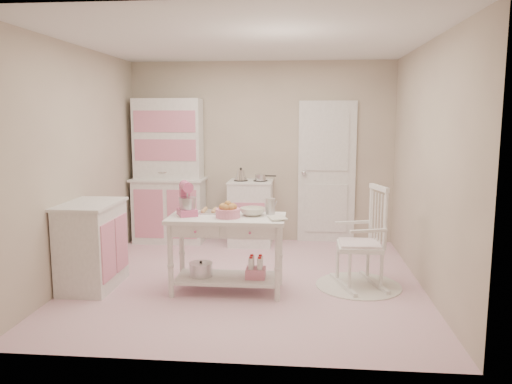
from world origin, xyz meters
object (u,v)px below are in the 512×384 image
Objects in this scene: hutch at (168,171)px; base_cabinet at (92,245)px; stand_mixer at (187,199)px; work_table at (227,254)px; bread_basket at (228,213)px; stove at (251,212)px; rocking_chair at (360,237)px.

base_cabinet is at bearing -98.51° from hutch.
work_table is at bearing -27.61° from stand_mixer.
work_table is at bearing 111.80° from bread_basket.
base_cabinet is at bearing -179.94° from work_table.
hutch is 2.26× the size of stove.
stand_mixer is 0.46m from bread_basket.
stand_mixer reaches higher than work_table.
stand_mixer is (-0.46, -1.95, 0.51)m from stove.
work_table is at bearing -60.17° from hutch.
base_cabinet is 1.16m from stand_mixer.
base_cabinet is 2.71× the size of stand_mixer.
stand_mixer reaches higher than stove.
hutch is at bearing 119.83° from work_table.
bread_basket is at bearing -90.67° from stove.
bread_basket is (-0.02, -2.02, 0.39)m from stove.
hutch reaches higher than stove.
hutch reaches higher than bread_basket.
hutch is 2.41m from work_table.
stand_mixer is (-0.42, 0.02, 0.57)m from work_table.
stove is 3.68× the size of bread_basket.
hutch is at bearing 119.65° from bread_basket.
rocking_chair is 1.44m from bread_basket.
stand_mixer is at bearing -69.76° from hutch.
bread_basket is at bearing -68.20° from work_table.
hutch is 8.32× the size of bread_basket.
hutch reaches higher than base_cabinet.
bread_basket is (1.18, -2.07, -0.19)m from hutch.
stand_mixer is at bearing 177.27° from work_table.
base_cabinet is (-0.30, -2.02, -0.58)m from hutch.
work_table is at bearing -91.27° from stove.
base_cabinet is 1.53m from bread_basket.
base_cabinet is 0.84× the size of rocking_chair.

